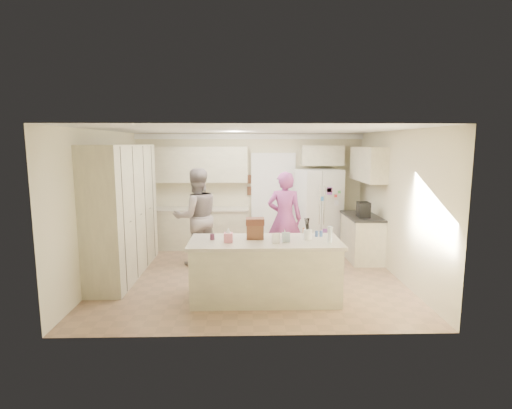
{
  "coord_description": "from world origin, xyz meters",
  "views": [
    {
      "loc": [
        -0.09,
        -6.96,
        2.37
      ],
      "look_at": [
        0.1,
        0.35,
        1.25
      ],
      "focal_mm": 28.0,
      "sensor_mm": 36.0,
      "label": 1
    }
  ],
  "objects_px": {
    "refrigerator": "(318,209)",
    "island_base": "(265,271)",
    "teen_girl": "(285,218)",
    "teen_boy": "(197,217)",
    "utensil_crock": "(308,234)",
    "tissue_box": "(228,237)",
    "dollhouse_body": "(255,232)",
    "coffee_maker": "(363,210)"
  },
  "relations": [
    {
      "from": "utensil_crock",
      "to": "dollhouse_body",
      "type": "distance_m",
      "value": 0.8
    },
    {
      "from": "teen_boy",
      "to": "teen_girl",
      "type": "distance_m",
      "value": 1.72
    },
    {
      "from": "refrigerator",
      "to": "teen_boy",
      "type": "distance_m",
      "value": 2.84
    },
    {
      "from": "utensil_crock",
      "to": "tissue_box",
      "type": "xyz_separation_m",
      "value": [
        -1.2,
        -0.15,
        -0.0
      ]
    },
    {
      "from": "dollhouse_body",
      "to": "teen_boy",
      "type": "distance_m",
      "value": 2.06
    },
    {
      "from": "teen_boy",
      "to": "utensil_crock",
      "type": "bearing_deg",
      "value": 115.79
    },
    {
      "from": "island_base",
      "to": "teen_girl",
      "type": "xyz_separation_m",
      "value": [
        0.47,
        1.78,
        0.48
      ]
    },
    {
      "from": "teen_boy",
      "to": "coffee_maker",
      "type": "bearing_deg",
      "value": 160.12
    },
    {
      "from": "teen_boy",
      "to": "teen_girl",
      "type": "bearing_deg",
      "value": 157.24
    },
    {
      "from": "coffee_maker",
      "to": "island_base",
      "type": "height_order",
      "value": "coffee_maker"
    },
    {
      "from": "coffee_maker",
      "to": "tissue_box",
      "type": "bearing_deg",
      "value": -142.43
    },
    {
      "from": "dollhouse_body",
      "to": "teen_boy",
      "type": "height_order",
      "value": "teen_boy"
    },
    {
      "from": "coffee_maker",
      "to": "utensil_crock",
      "type": "height_order",
      "value": "coffee_maker"
    },
    {
      "from": "island_base",
      "to": "teen_boy",
      "type": "bearing_deg",
      "value": 124.26
    },
    {
      "from": "tissue_box",
      "to": "teen_boy",
      "type": "xyz_separation_m",
      "value": [
        -0.7,
        1.94,
        -0.05
      ]
    },
    {
      "from": "island_base",
      "to": "utensil_crock",
      "type": "distance_m",
      "value": 0.86
    },
    {
      "from": "island_base",
      "to": "teen_boy",
      "type": "xyz_separation_m",
      "value": [
        -1.25,
        1.84,
        0.51
      ]
    },
    {
      "from": "utensil_crock",
      "to": "tissue_box",
      "type": "bearing_deg",
      "value": -172.87
    },
    {
      "from": "island_base",
      "to": "dollhouse_body",
      "type": "distance_m",
      "value": 0.62
    },
    {
      "from": "refrigerator",
      "to": "teen_boy",
      "type": "height_order",
      "value": "teen_boy"
    },
    {
      "from": "coffee_maker",
      "to": "teen_girl",
      "type": "bearing_deg",
      "value": -175.76
    },
    {
      "from": "teen_girl",
      "to": "refrigerator",
      "type": "bearing_deg",
      "value": -118.31
    },
    {
      "from": "refrigerator",
      "to": "tissue_box",
      "type": "bearing_deg",
      "value": -137.03
    },
    {
      "from": "dollhouse_body",
      "to": "coffee_maker",
      "type": "bearing_deg",
      "value": 39.29
    },
    {
      "from": "coffee_maker",
      "to": "teen_boy",
      "type": "height_order",
      "value": "teen_boy"
    },
    {
      "from": "tissue_box",
      "to": "dollhouse_body",
      "type": "distance_m",
      "value": 0.45
    },
    {
      "from": "refrigerator",
      "to": "dollhouse_body",
      "type": "relative_size",
      "value": 6.92
    },
    {
      "from": "utensil_crock",
      "to": "teen_boy",
      "type": "xyz_separation_m",
      "value": [
        -1.9,
        1.79,
        -0.05
      ]
    },
    {
      "from": "refrigerator",
      "to": "teen_girl",
      "type": "distance_m",
      "value": 1.49
    },
    {
      "from": "coffee_maker",
      "to": "utensil_crock",
      "type": "bearing_deg",
      "value": -127.12
    },
    {
      "from": "utensil_crock",
      "to": "tissue_box",
      "type": "distance_m",
      "value": 1.21
    },
    {
      "from": "utensil_crock",
      "to": "teen_boy",
      "type": "relative_size",
      "value": 0.08
    },
    {
      "from": "tissue_box",
      "to": "teen_boy",
      "type": "distance_m",
      "value": 2.06
    },
    {
      "from": "tissue_box",
      "to": "teen_boy",
      "type": "relative_size",
      "value": 0.07
    },
    {
      "from": "utensil_crock",
      "to": "teen_girl",
      "type": "distance_m",
      "value": 1.74
    },
    {
      "from": "island_base",
      "to": "dollhouse_body",
      "type": "xyz_separation_m",
      "value": [
        -0.15,
        0.1,
        0.6
      ]
    },
    {
      "from": "refrigerator",
      "to": "utensil_crock",
      "type": "distance_m",
      "value": 3.02
    },
    {
      "from": "dollhouse_body",
      "to": "teen_girl",
      "type": "distance_m",
      "value": 1.8
    },
    {
      "from": "refrigerator",
      "to": "island_base",
      "type": "relative_size",
      "value": 0.82
    },
    {
      "from": "dollhouse_body",
      "to": "tissue_box",
      "type": "bearing_deg",
      "value": -153.43
    },
    {
      "from": "island_base",
      "to": "teen_boy",
      "type": "height_order",
      "value": "teen_boy"
    },
    {
      "from": "tissue_box",
      "to": "teen_girl",
      "type": "xyz_separation_m",
      "value": [
        1.02,
        1.88,
        -0.07
      ]
    }
  ]
}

